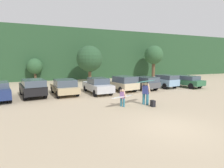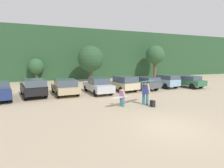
{
  "view_description": "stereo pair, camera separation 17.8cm",
  "coord_description": "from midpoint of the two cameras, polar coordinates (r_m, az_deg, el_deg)",
  "views": [
    {
      "loc": [
        -5.87,
        -6.55,
        3.24
      ],
      "look_at": [
        -0.36,
        6.69,
        1.33
      ],
      "focal_mm": 28.62,
      "sensor_mm": 36.0,
      "label": 1
    },
    {
      "loc": [
        -5.71,
        -6.61,
        3.24
      ],
      "look_at": [
        -0.36,
        6.69,
        1.33
      ],
      "focal_mm": 28.62,
      "sensor_mm": 36.0,
      "label": 2
    }
  ],
  "objects": [
    {
      "name": "person_adult",
      "position": [
        13.23,
        10.33,
        -2.53
      ],
      "size": [
        0.5,
        0.63,
        1.67
      ],
      "rotation": [
        0.0,
        0.0,
        3.73
      ],
      "color": "teal",
      "rests_on": "ground_plane"
    },
    {
      "name": "surfboard_teal",
      "position": [
        12.94,
        10.4,
        0.84
      ],
      "size": [
        2.38,
        1.53,
        0.18
      ],
      "rotation": [
        0.0,
        0.0,
        3.56
      ],
      "color": "teal"
    },
    {
      "name": "parked_car_black",
      "position": [
        17.32,
        -24.28,
        -0.95
      ],
      "size": [
        2.46,
        4.57,
        1.62
      ],
      "rotation": [
        0.0,
        0.0,
        1.74
      ],
      "color": "black",
      "rests_on": "ground_plane"
    },
    {
      "name": "parked_car_forest_green",
      "position": [
        23.46,
        22.18,
        0.97
      ],
      "size": [
        2.48,
        4.6,
        1.4
      ],
      "rotation": [
        0.0,
        0.0,
        1.74
      ],
      "color": "#2D6642",
      "rests_on": "ground_plane"
    },
    {
      "name": "tree_right",
      "position": [
        27.35,
        -7.37,
        7.98
      ],
      "size": [
        3.9,
        3.9,
        5.43
      ],
      "color": "brown",
      "rests_on": "ground_plane"
    },
    {
      "name": "parked_car_tan",
      "position": [
        17.45,
        -15.21,
        -0.82
      ],
      "size": [
        2.25,
        4.53,
        1.49
      ],
      "rotation": [
        0.0,
        0.0,
        1.65
      ],
      "color": "tan",
      "rests_on": "ground_plane"
    },
    {
      "name": "tree_center",
      "position": [
        33.58,
        13.06,
        8.94
      ],
      "size": [
        3.34,
        3.34,
        5.88
      ],
      "color": "brown",
      "rests_on": "ground_plane"
    },
    {
      "name": "parked_car_champagne",
      "position": [
        19.0,
        2.76,
        0.29
      ],
      "size": [
        2.63,
        4.55,
        1.6
      ],
      "rotation": [
        0.0,
        0.0,
        1.74
      ],
      "color": "beige",
      "rests_on": "ground_plane"
    },
    {
      "name": "ground_plane",
      "position": [
        9.34,
        18.01,
        -13.09
      ],
      "size": [
        120.0,
        120.0,
        0.0
      ],
      "primitive_type": "plane",
      "color": "tan"
    },
    {
      "name": "parked_car_silver",
      "position": [
        17.73,
        -4.95,
        -0.43
      ],
      "size": [
        1.95,
        4.72,
        1.54
      ],
      "rotation": [
        0.0,
        0.0,
        1.62
      ],
      "color": "silver",
      "rests_on": "ground_plane"
    },
    {
      "name": "hillside_ridge",
      "position": [
        36.56,
        -13.67,
        9.03
      ],
      "size": [
        108.0,
        12.0,
        8.59
      ],
      "primitive_type": "cube",
      "color": "#284C2D",
      "rests_on": "ground_plane"
    },
    {
      "name": "parked_car_sky_blue",
      "position": [
        22.29,
        15.62,
        1.08
      ],
      "size": [
        2.2,
        4.34,
        1.54
      ],
      "rotation": [
        0.0,
        0.0,
        1.69
      ],
      "color": "#84ADD1",
      "rests_on": "ground_plane"
    },
    {
      "name": "person_child",
      "position": [
        12.53,
        2.96,
        -4.09
      ],
      "size": [
        0.38,
        0.49,
        1.25
      ],
      "rotation": [
        0.0,
        0.0,
        3.73
      ],
      "color": "teal",
      "rests_on": "ground_plane"
    },
    {
      "name": "backpack_dropped",
      "position": [
        12.92,
        12.53,
        -6.09
      ],
      "size": [
        0.24,
        0.34,
        0.45
      ],
      "color": "black",
      "rests_on": "ground_plane"
    },
    {
      "name": "tree_center_right",
      "position": [
        29.32,
        -23.62,
        5.2
      ],
      "size": [
        2.33,
        2.33,
        3.53
      ],
      "color": "brown",
      "rests_on": "ground_plane"
    },
    {
      "name": "surfboard_white",
      "position": [
        12.55,
        2.96,
        -4.05
      ],
      "size": [
        2.08,
        1.16,
        0.12
      ],
      "rotation": [
        0.0,
        0.0,
        3.46
      ],
      "color": "white"
    },
    {
      "name": "parked_car_dark_gray",
      "position": [
        20.15,
        9.58,
        0.48
      ],
      "size": [
        2.49,
        4.36,
        1.45
      ],
      "rotation": [
        0.0,
        0.0,
        1.74
      ],
      "color": "#4C4F54",
      "rests_on": "ground_plane"
    }
  ]
}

